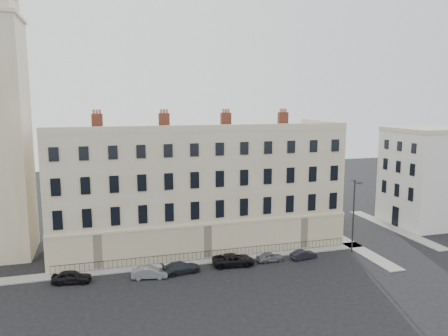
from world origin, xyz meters
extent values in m
plane|color=black|center=(0.00, 0.00, 0.00)|extent=(160.00, 160.00, 0.00)
cube|color=#BBAF8B|center=(-6.00, 12.00, 7.50)|extent=(36.00, 12.00, 15.00)
cube|color=beige|center=(-6.00, 5.92, 2.00)|extent=(36.10, 0.18, 4.00)
cube|color=beige|center=(12.08, 12.00, 2.00)|extent=(0.18, 12.10, 4.00)
cube|color=#BBAF8B|center=(-6.00, 6.15, 15.40)|extent=(36.00, 0.35, 0.80)
cube|color=#BBAF8B|center=(11.85, 12.00, 15.40)|extent=(0.35, 12.00, 0.80)
cube|color=brown|center=(-18.00, 12.00, 16.00)|extent=(1.30, 0.70, 2.00)
cube|color=brown|center=(-10.00, 12.00, 16.00)|extent=(1.30, 0.70, 2.00)
cube|color=brown|center=(-2.00, 12.00, 16.00)|extent=(1.30, 0.70, 2.00)
cube|color=brown|center=(6.00, 12.00, 16.00)|extent=(1.30, 0.70, 2.00)
cube|color=silver|center=(29.00, 11.00, 7.00)|extent=(10.00, 10.00, 14.00)
cube|color=gray|center=(-10.00, 5.00, 0.06)|extent=(48.00, 2.00, 0.12)
cube|color=gray|center=(13.00, 8.00, 0.06)|extent=(2.00, 24.00, 0.12)
cube|color=gray|center=(23.00, 10.00, 0.06)|extent=(2.00, 20.00, 0.12)
cube|color=black|center=(-6.00, 5.40, 1.02)|extent=(35.00, 0.04, 0.04)
cube|color=black|center=(-6.00, 5.40, 0.12)|extent=(35.00, 0.04, 0.04)
imported|color=black|center=(-21.18, 2.74, 0.67)|extent=(4.14, 2.19, 1.34)
imported|color=gray|center=(-13.35, 1.82, 0.62)|extent=(3.92, 1.93, 1.24)
imported|color=#20252B|center=(-9.88, 2.26, 0.62)|extent=(4.47, 2.33, 1.24)
imported|color=black|center=(-3.78, 2.76, 0.67)|extent=(5.03, 2.65, 1.35)
imported|color=slate|center=(0.69, 2.80, 0.55)|extent=(3.26, 1.45, 1.09)
imported|color=black|center=(4.80, 2.48, 0.53)|extent=(3.33, 1.55, 1.06)
cylinder|color=#2A2A2F|center=(11.59, 2.94, 4.57)|extent=(0.18, 0.18, 9.14)
cylinder|color=#2A2A2F|center=(11.37, 2.17, 9.03)|extent=(0.60, 1.68, 0.11)
cube|color=#2A2A2F|center=(11.14, 1.40, 8.97)|extent=(0.36, 0.61, 0.14)
camera|label=1|loc=(-17.90, -42.38, 18.57)|focal=35.00mm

